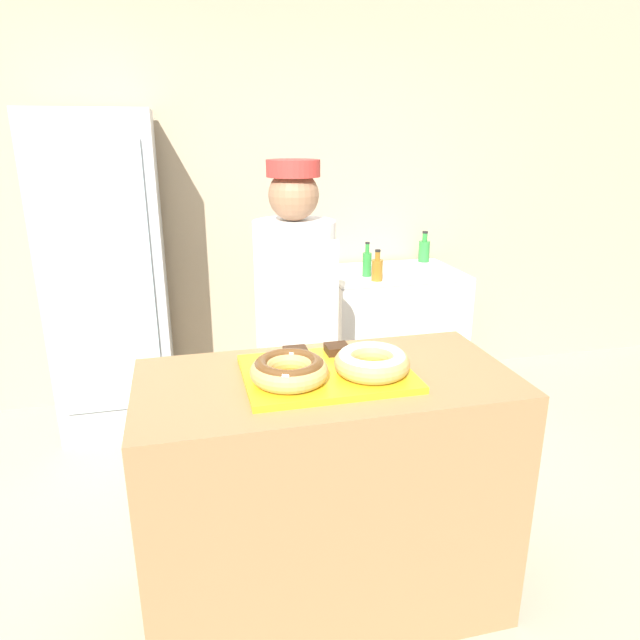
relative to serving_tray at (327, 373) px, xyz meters
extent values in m
plane|color=#B7A88E|center=(0.00, 0.00, -0.98)|extent=(14.00, 14.00, 0.00)
cube|color=tan|center=(0.00, 2.13, 0.37)|extent=(8.00, 0.06, 2.70)
cube|color=#997047|center=(0.00, 0.00, -0.50)|extent=(1.34, 0.67, 0.97)
cube|color=yellow|center=(0.00, 0.00, 0.00)|extent=(0.59, 0.44, 0.02)
torus|color=tan|center=(-0.15, -0.06, 0.05)|extent=(0.27, 0.27, 0.08)
torus|color=brown|center=(-0.15, -0.06, 0.07)|extent=(0.24, 0.24, 0.05)
torus|color=tan|center=(0.15, -0.06, 0.05)|extent=(0.27, 0.27, 0.08)
torus|color=white|center=(0.15, -0.06, 0.07)|extent=(0.24, 0.24, 0.05)
cube|color=#382111|center=(-0.08, 0.15, 0.03)|extent=(0.09, 0.09, 0.03)
cube|color=#382111|center=(0.08, 0.15, 0.03)|extent=(0.09, 0.09, 0.03)
cylinder|color=#4C4C51|center=(0.02, 0.66, -0.58)|extent=(0.27, 0.27, 0.82)
cylinder|color=white|center=(0.02, 0.66, 0.14)|extent=(0.37, 0.37, 0.61)
cube|color=white|center=(0.02, 0.49, -0.26)|extent=(0.31, 0.02, 1.29)
sphere|color=#936B4C|center=(0.02, 0.66, 0.56)|extent=(0.22, 0.22, 0.22)
cylinder|color=#B2332D|center=(0.02, 0.66, 0.67)|extent=(0.23, 0.23, 0.07)
cube|color=#ADB2B7|center=(-0.91, 1.75, -0.02)|extent=(0.67, 0.58, 1.92)
cube|color=silver|center=(-0.91, 1.45, 0.02)|extent=(0.55, 0.02, 1.54)
cube|color=white|center=(0.92, 1.75, -0.53)|extent=(0.90, 0.64, 0.90)
cube|color=gray|center=(0.92, 1.75, -0.10)|extent=(0.90, 0.64, 0.01)
cylinder|color=#2D8C38|center=(0.70, 1.66, -0.01)|extent=(0.06, 0.06, 0.15)
cylinder|color=#2D8C38|center=(0.70, 1.66, 0.10)|extent=(0.03, 0.03, 0.06)
cylinder|color=black|center=(0.70, 1.66, 0.14)|extent=(0.03, 0.03, 0.01)
cylinder|color=#99661E|center=(0.73, 1.53, -0.02)|extent=(0.07, 0.07, 0.13)
cylinder|color=#99661E|center=(0.73, 1.53, 0.08)|extent=(0.03, 0.03, 0.05)
cylinder|color=black|center=(0.73, 1.53, 0.11)|extent=(0.04, 0.04, 0.01)
cylinder|color=#2D8C38|center=(1.25, 1.98, -0.01)|extent=(0.08, 0.08, 0.15)
cylinder|color=#2D8C38|center=(1.25, 1.98, 0.09)|extent=(0.04, 0.04, 0.06)
cylinder|color=black|center=(1.25, 1.98, 0.13)|extent=(0.04, 0.04, 0.01)
camera|label=1|loc=(-0.47, -1.80, 0.82)|focal=32.00mm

